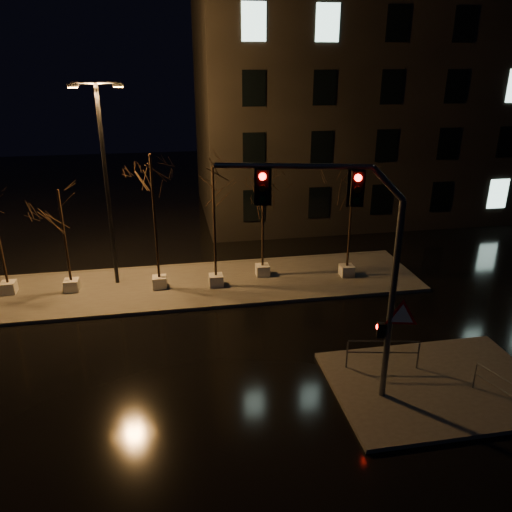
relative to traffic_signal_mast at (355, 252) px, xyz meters
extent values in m
plane|color=black|center=(-4.25, 3.46, -5.04)|extent=(90.00, 90.00, 0.00)
cube|color=#44423D|center=(-4.25, 9.46, -4.97)|extent=(22.00, 5.00, 0.15)
cube|color=#44423D|center=(3.25, -0.04, -4.97)|extent=(7.00, 5.00, 0.15)
cube|color=black|center=(9.75, 21.46, 2.46)|extent=(25.00, 12.00, 15.00)
cube|color=beige|center=(-12.76, 9.91, -4.62)|extent=(0.65, 0.65, 0.55)
cube|color=beige|center=(-9.93, 9.67, -4.62)|extent=(0.65, 0.65, 0.55)
cylinder|color=black|center=(-9.93, 9.67, -2.20)|extent=(0.11, 0.11, 4.29)
cube|color=beige|center=(-5.88, 9.31, -4.62)|extent=(0.65, 0.65, 0.55)
cylinder|color=black|center=(-5.88, 9.31, -1.46)|extent=(0.11, 0.11, 5.78)
cube|color=beige|center=(-3.22, 9.04, -4.62)|extent=(0.65, 0.65, 0.55)
cylinder|color=black|center=(-3.22, 9.04, -1.76)|extent=(0.11, 0.11, 5.17)
cube|color=beige|center=(-0.80, 9.86, -4.62)|extent=(0.65, 0.65, 0.55)
cylinder|color=black|center=(-0.80, 9.86, -2.11)|extent=(0.11, 0.11, 4.47)
cube|color=beige|center=(3.33, 9.06, -4.62)|extent=(0.65, 0.65, 0.55)
cylinder|color=black|center=(3.33, 9.06, -1.99)|extent=(0.11, 0.11, 4.70)
cylinder|color=#53565A|center=(1.18, -0.28, -1.66)|extent=(0.19, 0.19, 6.47)
cylinder|color=#53565A|center=(-1.80, 0.44, 2.48)|extent=(4.23, 1.16, 0.15)
cube|color=black|center=(-0.08, 0.02, 1.89)|extent=(0.37, 0.31, 0.97)
cube|color=black|center=(-2.60, 0.63, 1.89)|extent=(0.37, 0.31, 0.97)
cube|color=black|center=(0.95, -0.22, -2.52)|extent=(0.28, 0.24, 0.49)
cone|color=red|center=(1.48, -0.41, -1.98)|extent=(1.10, 0.29, 1.12)
sphere|color=#FF0C07|center=(1.18, -0.28, 2.21)|extent=(0.19, 0.19, 0.19)
cylinder|color=black|center=(-7.92, 10.26, -0.30)|extent=(0.18, 0.18, 9.19)
cylinder|color=black|center=(-7.92, 10.26, 4.29)|extent=(2.02, 0.29, 0.09)
cube|color=orange|center=(-8.83, 10.17, 4.16)|extent=(0.48, 0.30, 0.18)
cube|color=orange|center=(-7.00, 10.35, 4.16)|extent=(0.48, 0.30, 0.18)
cylinder|color=#53565A|center=(0.57, 1.40, -4.39)|extent=(0.06, 0.06, 1.01)
cylinder|color=#53565A|center=(2.99, 0.92, -4.39)|extent=(0.06, 0.06, 1.01)
cylinder|color=#53565A|center=(1.78, 1.16, -3.83)|extent=(2.42, 0.53, 0.04)
cylinder|color=#53565A|center=(1.78, 1.16, -4.28)|extent=(2.42, 0.53, 0.04)
cylinder|color=#53565A|center=(4.28, -0.47, -4.44)|extent=(0.05, 0.05, 0.91)
cylinder|color=#53565A|center=(4.59, -1.43, -3.93)|extent=(0.65, 1.94, 0.04)
cylinder|color=#53565A|center=(4.59, -1.43, -4.34)|extent=(0.65, 1.94, 0.04)
camera|label=1|loc=(-5.18, -12.71, 5.16)|focal=35.00mm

